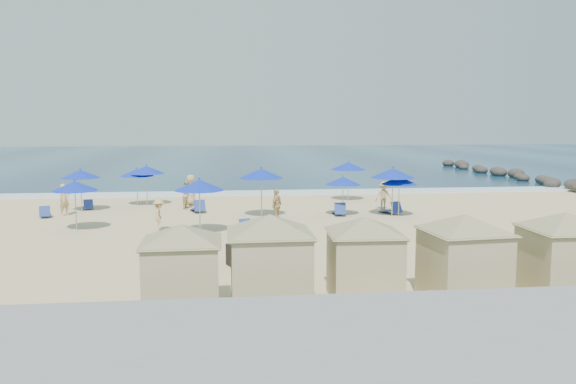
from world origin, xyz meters
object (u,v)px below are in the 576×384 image
Objects in this scene: cabana_0 at (182,257)px; beachgoer_3 at (384,196)px; umbrella_4 at (199,185)px; umbrella_9 at (393,173)px; umbrella_5 at (261,173)px; umbrella_1 at (146,170)px; cabana_4 at (565,244)px; beachgoer_2 at (277,205)px; trash_bin at (240,255)px; beachgoer_5 at (159,215)px; umbrella_6 at (343,181)px; beachgoer_0 at (64,200)px; umbrella_0 at (80,174)px; umbrella_8 at (399,180)px; cabana_3 at (464,246)px; beachgoer_1 at (188,195)px; beachgoer_4 at (191,190)px; umbrella_7 at (348,166)px; umbrella_3 at (137,173)px; umbrella_2 at (75,186)px; rock_jetty at (505,173)px; cabana_2 at (365,248)px; cabana_1 at (270,249)px.

cabana_0 reaches higher than beachgoer_3.
cabana_0 is 10.80m from umbrella_4.
umbrella_5 is at bearing 175.59° from umbrella_9.
umbrella_1 is 0.97× the size of umbrella_4.
beachgoer_2 is at bearing 118.21° from cabana_4.
trash_bin is 7.66m from beachgoer_5.
umbrella_6 is 0.82× the size of umbrella_9.
umbrella_6 is 4.14m from beachgoer_2.
trash_bin is 0.44× the size of beachgoer_0.
umbrella_0 reaches higher than umbrella_8.
cabana_3 reaches higher than beachgoer_1.
umbrella_6 is (5.87, 10.08, 1.55)m from trash_bin.
umbrella_5 reaches higher than beachgoer_4.
beachgoer_5 is (-1.94, 11.57, -0.75)m from cabana_0.
cabana_3 is at bearing -93.20° from umbrella_7.
umbrella_3 is at bearing 127.29° from cabana_4.
umbrella_2 is at bearing -119.25° from beachgoer_0.
cabana_4 reaches higher than umbrella_8.
umbrella_0 is at bearing 82.55° from beachgoer_4.
umbrella_4 reaches higher than rock_jetty.
beachgoer_4 reaches higher than beachgoer_3.
umbrella_6 is 0.85× the size of umbrella_7.
cabana_2 is at bearing -63.10° from umbrella_4.
umbrella_5 is (8.95, 2.84, 0.24)m from umbrella_2.
umbrella_4 reaches higher than umbrella_2.
umbrella_1 is 0.60m from umbrella_3.
cabana_0 is 0.96× the size of cabana_3.
beachgoer_0 is (-15.14, 1.77, -1.06)m from umbrella_6.
umbrella_7 is at bearing 97.29° from beachgoer_3.
umbrella_3 is (-15.20, 19.96, 0.44)m from cabana_4.
cabana_1 is at bearing -109.14° from umbrella_6.
umbrella_1 is at bearing 126.25° from cabana_4.
cabana_1 is at bearing -77.39° from umbrella_4.
umbrella_0 is 14.94m from umbrella_6.
rock_jetty is 11.93× the size of umbrella_6.
umbrella_6 is at bearing 70.86° from cabana_1.
cabana_4 reaches higher than umbrella_5.
cabana_4 is (9.32, -4.72, 1.21)m from trash_bin.
umbrella_2 reaches higher than beachgoer_4.
cabana_2 is (5.15, 0.59, 0.00)m from cabana_0.
cabana_1 is 1.88× the size of umbrella_2.
umbrella_4 is 2.55m from beachgoer_5.
trash_bin is 15.40m from beachgoer_4.
umbrella_4 is at bearing -65.54° from umbrella_3.
umbrella_4 is 5.26m from umbrella_5.
umbrella_2 is 4.20m from beachgoer_5.
cabana_3 is 22.70m from beachgoer_0.
cabana_1 is 14.67m from umbrella_2.
cabana_2 is 16.01m from umbrella_2.
umbrella_1 is 12.31m from umbrella_6.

